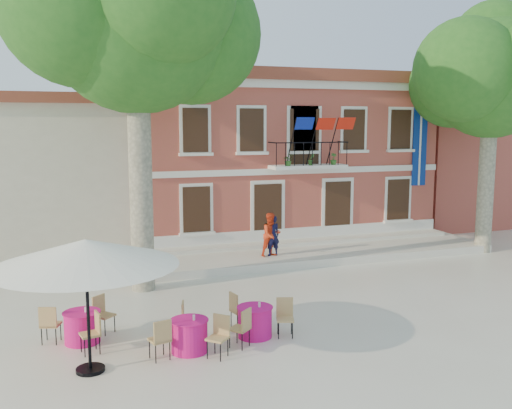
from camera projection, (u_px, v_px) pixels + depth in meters
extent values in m
plane|color=beige|center=(321.00, 291.00, 18.00)|extent=(90.00, 90.00, 0.00)
cube|color=#AE463E|center=(270.00, 160.00, 27.51)|extent=(13.00, 8.00, 7.00)
cube|color=brown|center=(271.00, 81.00, 26.99)|extent=(13.50, 8.50, 0.50)
cube|color=silver|center=(304.00, 84.00, 23.34)|extent=(13.30, 0.35, 0.35)
cube|color=silver|center=(308.00, 167.00, 23.35)|extent=(3.20, 0.90, 0.15)
cube|color=black|center=(313.00, 143.00, 22.83)|extent=(3.20, 0.04, 0.04)
cube|color=navy|center=(420.00, 145.00, 25.40)|extent=(0.70, 0.05, 3.60)
cube|color=navy|center=(295.00, 124.00, 22.11)|extent=(0.76, 0.27, 0.47)
cube|color=red|center=(316.00, 124.00, 22.40)|extent=(0.76, 0.29, 0.47)
cube|color=red|center=(337.00, 124.00, 22.69)|extent=(0.76, 0.27, 0.47)
imported|color=#26591E|center=(288.00, 160.00, 22.70)|extent=(0.43, 0.37, 0.48)
imported|color=#26591E|center=(311.00, 159.00, 23.02)|extent=(0.26, 0.21, 0.48)
imported|color=#26591E|center=(334.00, 159.00, 23.34)|extent=(0.27, 0.27, 0.48)
cube|color=beige|center=(15.00, 176.00, 24.82)|extent=(9.00, 9.00, 6.00)
cube|color=brown|center=(11.00, 101.00, 24.37)|extent=(9.40, 9.40, 0.40)
cube|color=#AE463E|center=(462.00, 164.00, 32.38)|extent=(9.00, 9.00, 6.00)
cube|color=brown|center=(465.00, 107.00, 31.93)|extent=(9.40, 9.40, 0.40)
cube|color=silver|center=(319.00, 252.00, 22.74)|extent=(14.00, 3.40, 0.30)
cylinder|color=#A59E84|center=(141.00, 178.00, 17.70)|extent=(0.72, 0.72, 7.17)
sphere|color=#22591B|center=(136.00, 17.00, 17.02)|extent=(5.74, 5.74, 5.74)
cylinder|color=#A59E84|center=(486.00, 179.00, 23.19)|extent=(0.64, 0.64, 6.05)
sphere|color=#22591B|center=(492.00, 77.00, 22.61)|extent=(4.84, 4.84, 4.84)
cylinder|color=black|center=(91.00, 369.00, 12.17)|extent=(0.61, 0.61, 0.08)
cylinder|color=black|center=(88.00, 314.00, 12.00)|extent=(0.07, 0.07, 2.55)
cone|color=white|center=(85.00, 253.00, 11.81)|extent=(3.87, 3.87, 0.56)
imported|color=black|center=(272.00, 236.00, 21.48)|extent=(0.58, 0.39, 1.54)
imported|color=red|center=(271.00, 235.00, 21.35)|extent=(0.93, 0.80, 1.65)
cylinder|color=#D21367|center=(82.00, 328.00, 13.73)|extent=(0.84, 0.84, 0.75)
cylinder|color=#D21367|center=(81.00, 312.00, 13.67)|extent=(0.90, 0.90, 0.02)
cube|color=tan|center=(104.00, 315.00, 14.36)|extent=(0.59, 0.59, 0.95)
cube|color=tan|center=(51.00, 324.00, 13.71)|extent=(0.53, 0.53, 0.95)
cube|color=tan|center=(90.00, 333.00, 13.07)|extent=(0.49, 0.49, 0.95)
cylinder|color=#D21367|center=(255.00, 322.00, 14.10)|extent=(0.84, 0.84, 0.75)
cylinder|color=#D21367|center=(255.00, 307.00, 14.05)|extent=(0.90, 0.90, 0.02)
cube|color=tan|center=(239.00, 328.00, 13.44)|extent=(0.59, 0.59, 0.95)
cube|color=tan|center=(285.00, 318.00, 14.10)|extent=(0.53, 0.53, 0.95)
cube|color=tan|center=(240.00, 310.00, 14.72)|extent=(0.50, 0.50, 0.95)
cylinder|color=#D21367|center=(189.00, 336.00, 13.17)|extent=(0.84, 0.84, 0.75)
cylinder|color=#D21367|center=(189.00, 320.00, 13.12)|extent=(0.90, 0.90, 0.02)
cube|color=tan|center=(217.00, 337.00, 12.83)|extent=(0.59, 0.59, 0.95)
cube|color=tan|center=(191.00, 321.00, 13.90)|extent=(0.51, 0.51, 0.95)
cube|color=tan|center=(159.00, 339.00, 12.75)|extent=(0.51, 0.51, 0.95)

